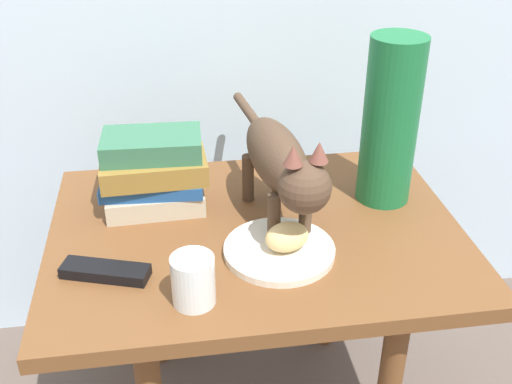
{
  "coord_description": "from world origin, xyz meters",
  "views": [
    {
      "loc": [
        -0.15,
        -0.97,
        1.17
      ],
      "look_at": [
        0.0,
        0.0,
        0.6
      ],
      "focal_mm": 43.35,
      "sensor_mm": 36.0,
      "label": 1
    }
  ],
  "objects_px": {
    "cat": "(281,163)",
    "candle_jar": "(193,283)",
    "bread_roll": "(287,237)",
    "green_vase": "(390,122)",
    "plate": "(279,250)",
    "side_table": "(256,259)",
    "book_stack": "(153,173)",
    "tv_remote": "(105,271)"
  },
  "relations": [
    {
      "from": "cat",
      "to": "candle_jar",
      "type": "relative_size",
      "value": 5.61
    },
    {
      "from": "candle_jar",
      "to": "bread_roll",
      "type": "bearing_deg",
      "value": 30.86
    },
    {
      "from": "green_vase",
      "to": "candle_jar",
      "type": "height_order",
      "value": "green_vase"
    },
    {
      "from": "bread_roll",
      "to": "candle_jar",
      "type": "bearing_deg",
      "value": -149.14
    },
    {
      "from": "plate",
      "to": "bread_roll",
      "type": "xyz_separation_m",
      "value": [
        0.01,
        -0.01,
        0.03
      ]
    },
    {
      "from": "plate",
      "to": "green_vase",
      "type": "relative_size",
      "value": 0.59
    },
    {
      "from": "side_table",
      "to": "book_stack",
      "type": "height_order",
      "value": "book_stack"
    },
    {
      "from": "side_table",
      "to": "bread_roll",
      "type": "height_order",
      "value": "bread_roll"
    },
    {
      "from": "plate",
      "to": "cat",
      "type": "bearing_deg",
      "value": 78.87
    },
    {
      "from": "bread_roll",
      "to": "book_stack",
      "type": "distance_m",
      "value": 0.31
    },
    {
      "from": "side_table",
      "to": "cat",
      "type": "height_order",
      "value": "cat"
    },
    {
      "from": "bread_roll",
      "to": "cat",
      "type": "xyz_separation_m",
      "value": [
        0.01,
        0.1,
        0.09
      ]
    },
    {
      "from": "bread_roll",
      "to": "tv_remote",
      "type": "bearing_deg",
      "value": -177.46
    },
    {
      "from": "book_stack",
      "to": "candle_jar",
      "type": "distance_m",
      "value": 0.31
    },
    {
      "from": "side_table",
      "to": "book_stack",
      "type": "distance_m",
      "value": 0.26
    },
    {
      "from": "side_table",
      "to": "bread_roll",
      "type": "bearing_deg",
      "value": -66.31
    },
    {
      "from": "side_table",
      "to": "book_stack",
      "type": "xyz_separation_m",
      "value": [
        -0.19,
        0.11,
        0.15
      ]
    },
    {
      "from": "tv_remote",
      "to": "green_vase",
      "type": "bearing_deg",
      "value": 36.94
    },
    {
      "from": "tv_remote",
      "to": "cat",
      "type": "bearing_deg",
      "value": 38.04
    },
    {
      "from": "bread_roll",
      "to": "cat",
      "type": "height_order",
      "value": "cat"
    },
    {
      "from": "candle_jar",
      "to": "tv_remote",
      "type": "relative_size",
      "value": 0.57
    },
    {
      "from": "plate",
      "to": "cat",
      "type": "height_order",
      "value": "cat"
    },
    {
      "from": "side_table",
      "to": "green_vase",
      "type": "height_order",
      "value": "green_vase"
    },
    {
      "from": "bread_roll",
      "to": "book_stack",
      "type": "height_order",
      "value": "book_stack"
    },
    {
      "from": "side_table",
      "to": "tv_remote",
      "type": "xyz_separation_m",
      "value": [
        -0.27,
        -0.11,
        0.08
      ]
    },
    {
      "from": "cat",
      "to": "bread_roll",
      "type": "bearing_deg",
      "value": -93.85
    },
    {
      "from": "tv_remote",
      "to": "bread_roll",
      "type": "bearing_deg",
      "value": 20.8
    },
    {
      "from": "green_vase",
      "to": "plate",
      "type": "bearing_deg",
      "value": -146.05
    },
    {
      "from": "green_vase",
      "to": "cat",
      "type": "bearing_deg",
      "value": -162.9
    },
    {
      "from": "side_table",
      "to": "tv_remote",
      "type": "bearing_deg",
      "value": -158.66
    },
    {
      "from": "green_vase",
      "to": "tv_remote",
      "type": "relative_size",
      "value": 2.24
    },
    {
      "from": "side_table",
      "to": "green_vase",
      "type": "distance_m",
      "value": 0.37
    },
    {
      "from": "plate",
      "to": "book_stack",
      "type": "distance_m",
      "value": 0.3
    },
    {
      "from": "side_table",
      "to": "cat",
      "type": "distance_m",
      "value": 0.21
    },
    {
      "from": "plate",
      "to": "tv_remote",
      "type": "relative_size",
      "value": 1.33
    },
    {
      "from": "bread_roll",
      "to": "book_stack",
      "type": "xyz_separation_m",
      "value": [
        -0.23,
        0.2,
        0.04
      ]
    },
    {
      "from": "bread_roll",
      "to": "candle_jar",
      "type": "relative_size",
      "value": 0.94
    },
    {
      "from": "candle_jar",
      "to": "tv_remote",
      "type": "bearing_deg",
      "value": 148.82
    },
    {
      "from": "green_vase",
      "to": "candle_jar",
      "type": "bearing_deg",
      "value": -145.92
    },
    {
      "from": "candle_jar",
      "to": "tv_remote",
      "type": "xyz_separation_m",
      "value": [
        -0.14,
        0.09,
        -0.03
      ]
    },
    {
      "from": "green_vase",
      "to": "tv_remote",
      "type": "bearing_deg",
      "value": -161.32
    },
    {
      "from": "side_table",
      "to": "tv_remote",
      "type": "distance_m",
      "value": 0.31
    }
  ]
}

